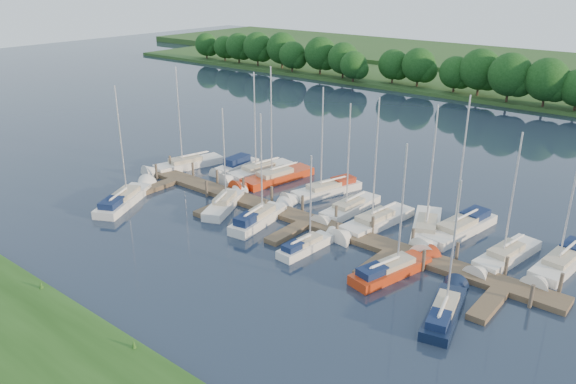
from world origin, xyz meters
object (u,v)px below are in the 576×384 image
Objects in this scene: dock at (304,224)px; motorboat at (236,166)px; sailboat_n_5 at (348,209)px; sailboat_n_0 at (185,166)px; sailboat_s_2 at (259,219)px.

motorboat is at bearing 155.10° from dock.
sailboat_n_5 reaches higher than motorboat.
sailboat_n_0 is 1.86× the size of motorboat.
sailboat_n_5 is at bearing 47.83° from sailboat_s_2.
sailboat_s_2 is (15.27, -5.36, 0.07)m from sailboat_n_0.
sailboat_s_2 is (10.80, -8.40, -0.00)m from motorboat.
sailboat_n_5 is 1.03× the size of sailboat_s_2.
sailboat_s_2 is (-3.19, -1.91, 0.15)m from dock.
motorboat is at bearing 134.04° from sailboat_s_2.
sailboat_n_0 reaches higher than motorboat.
sailboat_n_0 reaches higher than sailboat_s_2.
dock is 6.79× the size of motorboat.
sailboat_n_0 is 1.11× the size of sailboat_n_5.
dock is 4.72m from sailboat_n_5.
sailboat_n_5 is 7.82m from sailboat_s_2.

